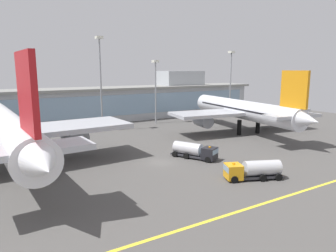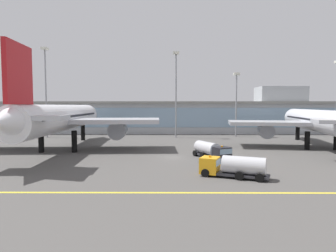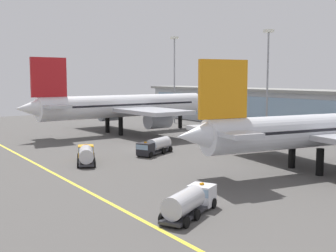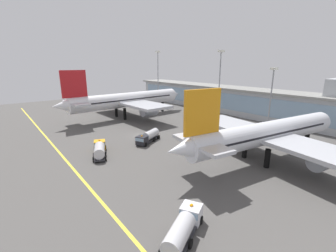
% 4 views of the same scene
% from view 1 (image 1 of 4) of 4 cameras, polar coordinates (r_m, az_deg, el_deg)
% --- Properties ---
extents(ground_plane, '(180.56, 180.56, 0.00)m').
position_cam_1_polar(ground_plane, '(56.83, -1.39, -6.72)').
color(ground_plane, '#514F4C').
extents(taxiway_centreline_stripe, '(144.45, 0.50, 0.01)m').
position_cam_1_polar(taxiway_centreline_stripe, '(40.49, 14.84, -14.31)').
color(taxiway_centreline_stripe, yellow).
rests_on(taxiway_centreline_stripe, ground).
extents(terminal_building, '(131.97, 14.00, 16.14)m').
position_cam_1_polar(terminal_building, '(102.29, -14.63, 3.97)').
color(terminal_building, '#ADB2B7').
rests_on(terminal_building, ground).
extents(airliner_near_left, '(41.91, 55.43, 18.62)m').
position_cam_1_polar(airliner_near_left, '(57.49, -27.36, -0.71)').
color(airliner_near_left, black).
rests_on(airliner_near_left, ground).
extents(airliner_near_right, '(40.01, 49.15, 16.47)m').
position_cam_1_polar(airliner_near_right, '(85.28, 13.52, 2.86)').
color(airliner_near_right, black).
rests_on(airliner_near_right, ground).
extents(fuel_tanker_truck, '(6.21, 9.18, 2.90)m').
position_cam_1_polar(fuel_tanker_truck, '(59.25, 5.04, -4.53)').
color(fuel_tanker_truck, black).
rests_on(fuel_tanker_truck, ground).
extents(service_truck_far, '(9.28, 5.81, 2.90)m').
position_cam_1_polar(service_truck_far, '(49.78, 15.14, -7.76)').
color(service_truck_far, black).
rests_on(service_truck_far, ground).
extents(apron_light_mast_west, '(1.80, 1.80, 23.12)m').
position_cam_1_polar(apron_light_mast_west, '(114.62, 11.45, 9.37)').
color(apron_light_mast_west, gray).
rests_on(apron_light_mast_west, ground).
extents(apron_light_mast_centre, '(1.80, 1.80, 25.31)m').
position_cam_1_polar(apron_light_mast_centre, '(86.25, -12.31, 9.90)').
color(apron_light_mast_centre, gray).
rests_on(apron_light_mast_centre, ground).
extents(apron_light_mast_far_east, '(1.80, 1.80, 19.48)m').
position_cam_1_polar(apron_light_mast_far_east, '(96.62, -2.30, 8.22)').
color(apron_light_mast_far_east, gray).
rests_on(apron_light_mast_far_east, ground).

